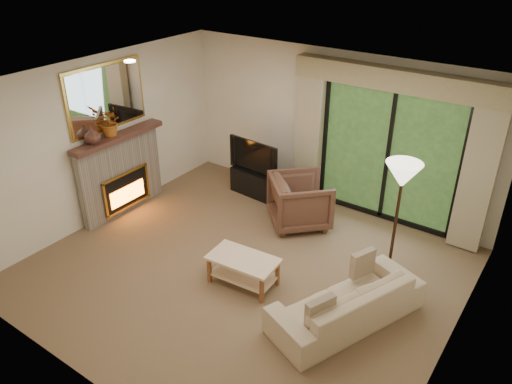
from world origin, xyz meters
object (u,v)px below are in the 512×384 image
Objects in this scene: armchair at (300,201)px; media_console at (257,182)px; coffee_table at (243,271)px; sofa at (346,302)px.

media_console is at bearing 23.42° from armchair.
coffee_table is (0.17, -1.76, -0.20)m from armchair.
sofa is at bearing -32.30° from media_console.
sofa reaches higher than media_console.
media_console is 3.43m from sofa.
media_console is 2.57m from coffee_table.
sofa is at bearing 179.46° from armchair.
coffee_table is at bearing 140.30° from armchair.
coffee_table is at bearing -54.54° from media_console.
coffee_table is (-1.43, -0.14, -0.08)m from sofa.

